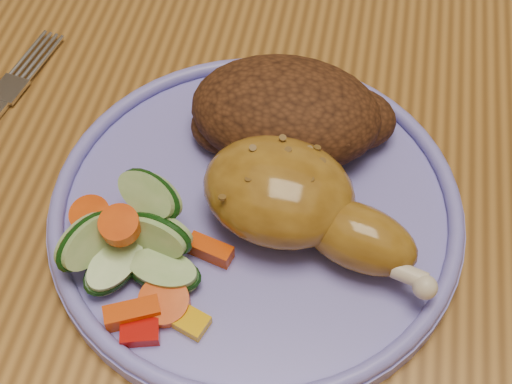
% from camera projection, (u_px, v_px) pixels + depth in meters
% --- Properties ---
extents(dining_table, '(0.90, 1.40, 0.75)m').
position_uv_depth(dining_table, '(397.00, 184.00, 0.57)').
color(dining_table, '#936127').
rests_on(dining_table, ground).
extents(plate, '(0.26, 0.26, 0.01)m').
position_uv_depth(plate, '(256.00, 211.00, 0.45)').
color(plate, '#7671D8').
rests_on(plate, dining_table).
extents(plate_rim, '(0.26, 0.26, 0.01)m').
position_uv_depth(plate_rim, '(256.00, 201.00, 0.44)').
color(plate_rim, '#7671D8').
rests_on(plate_rim, plate).
extents(chicken_leg, '(0.15, 0.10, 0.05)m').
position_uv_depth(chicken_leg, '(298.00, 202.00, 0.42)').
color(chicken_leg, olive).
rests_on(chicken_leg, plate).
extents(rice_pilaf, '(0.13, 0.09, 0.05)m').
position_uv_depth(rice_pilaf, '(290.00, 114.00, 0.46)').
color(rice_pilaf, '#472411').
rests_on(rice_pilaf, plate).
extents(vegetable_pile, '(0.10, 0.11, 0.05)m').
position_uv_depth(vegetable_pile, '(134.00, 245.00, 0.41)').
color(vegetable_pile, '#A50A05').
rests_on(vegetable_pile, plate).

